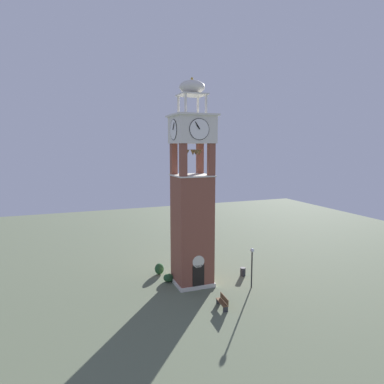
{
  "coord_description": "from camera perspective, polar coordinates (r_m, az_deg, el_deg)",
  "views": [
    {
      "loc": [
        -10.72,
        -27.93,
        12.51
      ],
      "look_at": [
        0.0,
        0.0,
        8.5
      ],
      "focal_mm": 31.7,
      "sensor_mm": 36.0,
      "label": 1
    }
  ],
  "objects": [
    {
      "name": "shrub_left_of_tower",
      "position": [
        32.69,
        -3.96,
        -14.19
      ],
      "size": [
        0.97,
        0.97,
        0.72
      ],
      "primitive_type": "ellipsoid",
      "color": "#234C28",
      "rests_on": "ground"
    },
    {
      "name": "clock_tower",
      "position": [
        30.32,
        0.0,
        -1.79
      ],
      "size": [
        3.72,
        3.72,
        18.39
      ],
      "color": "brown",
      "rests_on": "ground"
    },
    {
      "name": "park_bench",
      "position": [
        27.92,
        5.2,
        -17.91
      ],
      "size": [
        0.56,
        1.63,
        0.95
      ],
      "color": "brown",
      "rests_on": "ground"
    },
    {
      "name": "shrub_near_entry",
      "position": [
        34.42,
        -5.52,
        -12.75
      ],
      "size": [
        0.9,
        0.9,
        1.08
      ],
      "primitive_type": "ellipsoid",
      "color": "#234C28",
      "rests_on": "ground"
    },
    {
      "name": "ground",
      "position": [
        32.43,
        -0.0,
        -15.05
      ],
      "size": [
        80.0,
        80.0,
        0.0
      ],
      "primitive_type": "plane",
      "color": "#5B664C"
    },
    {
      "name": "lamp_post",
      "position": [
        31.04,
        10.06,
        -11.23
      ],
      "size": [
        0.36,
        0.36,
        3.62
      ],
      "color": "black",
      "rests_on": "ground"
    },
    {
      "name": "trash_bin",
      "position": [
        34.3,
        8.55,
        -13.12
      ],
      "size": [
        0.52,
        0.52,
        0.8
      ],
      "primitive_type": "cylinder",
      "color": "#2D2D33",
      "rests_on": "ground"
    }
  ]
}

